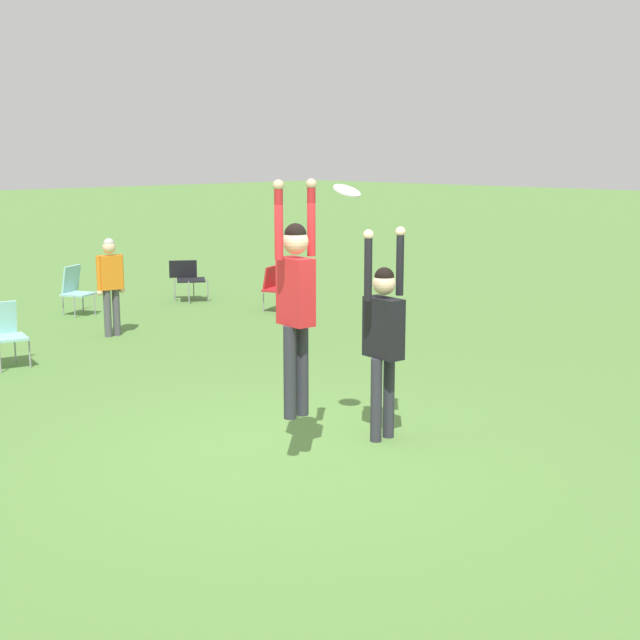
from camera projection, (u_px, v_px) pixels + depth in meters
name	position (u px, v px, depth m)	size (l,w,h in m)	color
ground_plane	(294.00, 453.00, 8.94)	(120.00, 120.00, 0.00)	#56843D
person_jumping	(296.00, 292.00, 8.36)	(0.52, 0.39, 2.27)	#2D2D38
person_defending	(384.00, 329.00, 9.14)	(0.59, 0.46, 2.22)	#2D2D38
frisbee	(347.00, 191.00, 8.66)	(0.28, 0.26, 0.12)	white
camping_chair_0	(188.00, 276.00, 17.88)	(0.77, 0.84, 0.81)	gray
camping_chair_1	(277.00, 285.00, 16.71)	(0.70, 0.75, 0.85)	gray
camping_chair_2	(75.00, 287.00, 16.38)	(0.65, 0.71, 0.90)	gray
camping_chair_3	(3.00, 330.00, 12.41)	(0.62, 0.67, 0.91)	gray
person_spectator_near	(110.00, 279.00, 14.39)	(0.52, 0.27, 1.60)	#4C4C51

